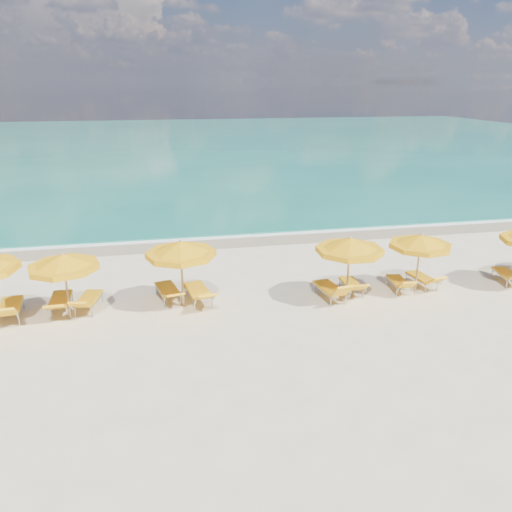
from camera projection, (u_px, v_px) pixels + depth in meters
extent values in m
plane|color=beige|center=(265.00, 304.00, 16.95)|extent=(120.00, 120.00, 0.00)
cube|color=#126A56|center=(181.00, 143.00, 61.36)|extent=(120.00, 80.00, 0.30)
cube|color=tan|center=(232.00, 240.00, 23.80)|extent=(120.00, 2.60, 0.01)
cube|color=white|center=(229.00, 235.00, 24.54)|extent=(120.00, 1.20, 0.03)
cube|color=white|center=(115.00, 201.00, 31.55)|extent=(14.00, 0.36, 0.05)
cube|color=white|center=(297.00, 174.00, 40.65)|extent=(18.00, 0.30, 0.05)
cylinder|color=tan|center=(67.00, 287.00, 15.55)|extent=(0.07, 0.07, 2.12)
cone|color=#F9AB0C|center=(63.00, 261.00, 15.26)|extent=(2.42, 2.42, 0.42)
cylinder|color=#F9AB0C|center=(64.00, 267.00, 15.33)|extent=(2.44, 2.44, 0.17)
sphere|color=tan|center=(62.00, 254.00, 15.19)|extent=(0.09, 0.09, 0.09)
cylinder|color=tan|center=(182.00, 275.00, 16.40)|extent=(0.07, 0.07, 2.24)
cone|color=#F9AB0C|center=(181.00, 248.00, 16.09)|extent=(2.41, 2.41, 0.45)
cylinder|color=#F9AB0C|center=(181.00, 254.00, 16.16)|extent=(2.43, 2.43, 0.18)
sphere|color=tan|center=(180.00, 241.00, 16.01)|extent=(0.10, 0.10, 0.10)
cylinder|color=tan|center=(348.00, 270.00, 16.83)|extent=(0.07, 0.07, 2.22)
cone|color=#F9AB0C|center=(350.00, 244.00, 16.52)|extent=(2.99, 2.99, 0.44)
cylinder|color=#F9AB0C|center=(349.00, 250.00, 16.59)|extent=(3.01, 3.01, 0.18)
sphere|color=tan|center=(350.00, 238.00, 16.44)|extent=(0.10, 0.10, 0.10)
cylinder|color=tan|center=(418.00, 264.00, 17.58)|extent=(0.07, 0.07, 2.10)
cone|color=#F9AB0C|center=(421.00, 240.00, 17.29)|extent=(2.58, 2.58, 0.42)
cylinder|color=#F9AB0C|center=(420.00, 246.00, 17.36)|extent=(2.60, 2.60, 0.17)
sphere|color=tan|center=(421.00, 234.00, 17.22)|extent=(0.09, 0.09, 0.09)
cube|color=#F9B00F|center=(10.00, 306.00, 15.83)|extent=(0.79, 1.49, 0.09)
cube|color=#F9B00F|center=(5.00, 312.00, 14.89)|extent=(0.70, 0.65, 0.47)
cube|color=#F9B00F|center=(60.00, 299.00, 16.35)|extent=(0.64, 1.38, 0.08)
cube|color=#F9B00F|center=(55.00, 307.00, 15.41)|extent=(0.62, 0.62, 0.37)
cube|color=#F9B00F|center=(89.00, 298.00, 16.46)|extent=(0.81, 1.38, 0.08)
cube|color=#F9B00F|center=(80.00, 305.00, 15.55)|extent=(0.67, 0.64, 0.42)
cube|color=#F9B00F|center=(167.00, 289.00, 17.18)|extent=(0.86, 1.44, 0.08)
cube|color=#F9B00F|center=(174.00, 295.00, 16.31)|extent=(0.71, 0.72, 0.33)
cube|color=#F9B00F|center=(197.00, 290.00, 17.01)|extent=(0.90, 1.54, 0.09)
cube|color=#F9B00F|center=(206.00, 297.00, 16.06)|extent=(0.75, 0.75, 0.40)
cube|color=#F9B00F|center=(329.00, 288.00, 17.24)|extent=(0.81, 1.45, 0.08)
cube|color=#F9B00F|center=(342.00, 291.00, 16.36)|extent=(0.68, 0.59, 0.53)
cube|color=#F9B00F|center=(351.00, 283.00, 17.79)|extent=(0.55, 1.19, 0.07)
cube|color=#F9B00F|center=(360.00, 287.00, 16.99)|extent=(0.54, 0.50, 0.38)
cube|color=#F9B00F|center=(398.00, 281.00, 17.99)|extent=(0.65, 1.22, 0.07)
cube|color=#F9B00F|center=(407.00, 285.00, 17.18)|extent=(0.57, 0.53, 0.40)
cube|color=#F9B00F|center=(421.00, 277.00, 18.33)|extent=(0.71, 1.27, 0.07)
cube|color=#F9B00F|center=(436.00, 280.00, 17.53)|extent=(0.61, 0.57, 0.40)
cube|color=#F9B00F|center=(506.00, 273.00, 18.67)|extent=(0.75, 1.30, 0.08)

